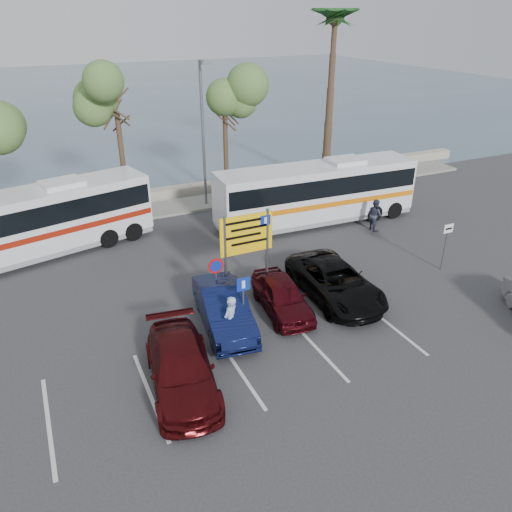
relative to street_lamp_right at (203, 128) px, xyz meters
name	(u,v)px	position (x,y,z in m)	size (l,w,h in m)	color
ground	(258,343)	(-3.00, -13.52, -4.60)	(120.00, 120.00, 0.00)	#323235
kerb_strip	(155,210)	(-3.00, 0.48, -4.52)	(44.00, 2.40, 0.15)	gray
seawall	(146,196)	(-3.00, 2.48, -4.30)	(48.00, 0.80, 0.60)	#A59784
sea	(66,97)	(-3.00, 46.48, -4.59)	(140.00, 140.00, 0.00)	#405967
tree_mid	(114,94)	(-4.50, 0.48, 2.06)	(3.20, 3.20, 8.00)	#382619
tree_right	(224,96)	(1.50, 0.48, 1.57)	(3.20, 3.20, 7.40)	#382619
palm_tree	(335,21)	(8.50, 0.48, 5.27)	(4.80, 4.80, 11.20)	#382619
street_lamp_right	(203,128)	(0.00, 0.00, 0.00)	(0.45, 1.15, 8.01)	slate
direction_sign	(247,240)	(-2.00, -10.32, -2.17)	(2.20, 0.12, 3.60)	slate
sign_no_stop	(216,277)	(-3.60, -11.13, -3.02)	(0.60, 0.08, 2.35)	slate
sign_parking	(243,297)	(-3.20, -12.73, -3.13)	(0.50, 0.07, 2.25)	slate
sign_taxi	(446,241)	(6.80, -12.03, -3.18)	(0.50, 0.07, 2.20)	slate
lane_markings	(240,368)	(-4.14, -14.52, -4.60)	(12.02, 4.20, 0.01)	silver
coach_bus_left	(33,226)	(-9.50, -3.02, -3.02)	(11.18, 4.88, 3.41)	silver
coach_bus_right	(316,195)	(4.50, -4.91, -3.02)	(11.04, 2.82, 3.41)	silver
car_blue	(224,308)	(-3.68, -12.02, -3.86)	(1.56, 4.46, 1.47)	#0E1642
car_maroon	(181,368)	(-6.08, -14.55, -3.92)	(1.91, 4.70, 1.36)	#450B0D
car_red	(282,296)	(-1.28, -12.02, -3.94)	(1.55, 3.85, 1.31)	#40090F
suv_black	(335,282)	(1.12, -12.02, -3.89)	(2.35, 5.10, 1.42)	black
pedestrian_near	(230,320)	(-3.84, -13.06, -3.69)	(0.66, 0.43, 1.82)	#8FABD1
pedestrian_far	(375,215)	(6.85, -7.02, -3.76)	(0.81, 0.63, 1.67)	#313449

